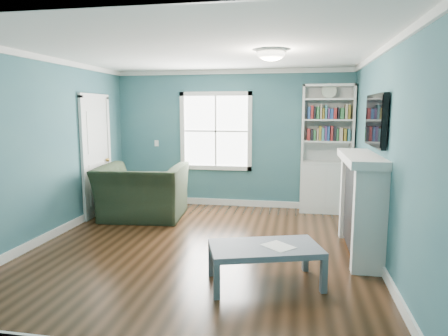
# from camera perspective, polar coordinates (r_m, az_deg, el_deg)

# --- Properties ---
(floor) EXTENTS (5.00, 5.00, 0.00)m
(floor) POSITION_cam_1_polar(r_m,az_deg,el_deg) (5.52, -3.31, -11.35)
(floor) COLOR black
(floor) RESTS_ON ground
(room_walls) EXTENTS (5.00, 5.00, 5.00)m
(room_walls) POSITION_cam_1_polar(r_m,az_deg,el_deg) (5.20, -3.46, 5.28)
(room_walls) COLOR #2D5967
(room_walls) RESTS_ON ground
(trim) EXTENTS (4.50, 5.00, 2.60)m
(trim) POSITION_cam_1_polar(r_m,az_deg,el_deg) (5.23, -3.42, 1.51)
(trim) COLOR white
(trim) RESTS_ON ground
(window) EXTENTS (1.40, 0.06, 1.50)m
(window) POSITION_cam_1_polar(r_m,az_deg,el_deg) (7.70, -1.19, 5.28)
(window) COLOR white
(window) RESTS_ON room_walls
(bookshelf) EXTENTS (0.90, 0.35, 2.31)m
(bookshelf) POSITION_cam_1_polar(r_m,az_deg,el_deg) (7.42, 14.38, 0.83)
(bookshelf) COLOR silver
(bookshelf) RESTS_ON ground
(fireplace) EXTENTS (0.44, 1.58, 1.30)m
(fireplace) POSITION_cam_1_polar(r_m,az_deg,el_deg) (5.45, 19.02, -5.08)
(fireplace) COLOR black
(fireplace) RESTS_ON ground
(tv) EXTENTS (0.06, 1.10, 0.65)m
(tv) POSITION_cam_1_polar(r_m,az_deg,el_deg) (5.33, 20.86, 6.37)
(tv) COLOR black
(tv) RESTS_ON fireplace
(door) EXTENTS (0.12, 0.98, 2.17)m
(door) POSITION_cam_1_polar(r_m,az_deg,el_deg) (7.36, -17.77, 1.80)
(door) COLOR silver
(door) RESTS_ON ground
(ceiling_fixture) EXTENTS (0.38, 0.38, 0.15)m
(ceiling_fixture) POSITION_cam_1_polar(r_m,az_deg,el_deg) (5.20, 6.78, 15.92)
(ceiling_fixture) COLOR white
(ceiling_fixture) RESTS_ON room_walls
(light_switch) EXTENTS (0.08, 0.01, 0.12)m
(light_switch) POSITION_cam_1_polar(r_m,az_deg,el_deg) (8.04, -9.61, 3.51)
(light_switch) COLOR white
(light_switch) RESTS_ON room_walls
(recliner) EXTENTS (1.49, 1.04, 1.23)m
(recliner) POSITION_cam_1_polar(r_m,az_deg,el_deg) (6.96, -11.61, -2.11)
(recliner) COLOR black
(recliner) RESTS_ON ground
(coffee_table) EXTENTS (1.30, 0.96, 0.42)m
(coffee_table) POSITION_cam_1_polar(r_m,az_deg,el_deg) (4.36, 5.87, -11.68)
(coffee_table) COLOR #4D555C
(coffee_table) RESTS_ON ground
(paper_sheet) EXTENTS (0.39, 0.39, 0.00)m
(paper_sheet) POSITION_cam_1_polar(r_m,az_deg,el_deg) (4.34, 7.76, -11.01)
(paper_sheet) COLOR white
(paper_sheet) RESTS_ON coffee_table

